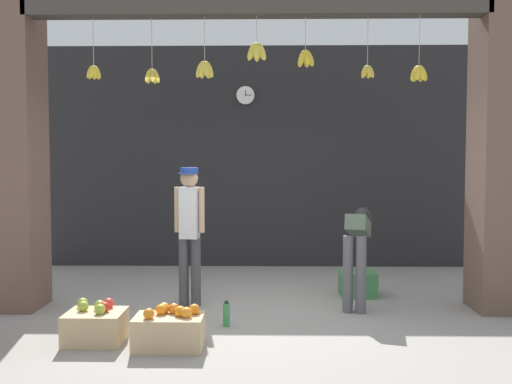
{
  "coord_description": "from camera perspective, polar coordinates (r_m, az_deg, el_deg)",
  "views": [
    {
      "loc": [
        0.11,
        -5.9,
        1.63
      ],
      "look_at": [
        0.0,
        0.42,
        1.28
      ],
      "focal_mm": 40.0,
      "sensor_mm": 36.0,
      "label": 1
    }
  ],
  "objects": [
    {
      "name": "worker_stooping",
      "position": [
        6.41,
        10.12,
        -5.05
      ],
      "size": [
        0.41,
        0.81,
        1.08
      ],
      "rotation": [
        0.0,
        0.0,
        -0.29
      ],
      "color": "#56565B",
      "rests_on": "ground_plane"
    },
    {
      "name": "fruit_crate_oranges",
      "position": [
        5.14,
        -8.67,
        -13.49
      ],
      "size": [
        0.6,
        0.38,
        0.37
      ],
      "color": "tan",
      "rests_on": "ground_plane"
    },
    {
      "name": "shop_pillar_right",
      "position": [
        6.72,
        23.89,
        3.36
      ],
      "size": [
        0.7,
        0.6,
        3.37
      ],
      "primitive_type": "cube",
      "color": "brown",
      "rests_on": "ground_plane"
    },
    {
      "name": "wall_clock",
      "position": [
        8.76,
        -1.06,
        9.66
      ],
      "size": [
        0.29,
        0.03,
        0.29
      ],
      "color": "black"
    },
    {
      "name": "water_bottle",
      "position": [
        5.73,
        -2.98,
        -12.13
      ],
      "size": [
        0.07,
        0.07,
        0.25
      ],
      "color": "#38934C",
      "rests_on": "ground_plane"
    },
    {
      "name": "ground_plane",
      "position": [
        6.12,
        -0.07,
        -12.28
      ],
      "size": [
        60.0,
        60.0,
        0.0
      ],
      "primitive_type": "plane",
      "color": "gray"
    },
    {
      "name": "storefront_awning",
      "position": [
        6.22,
        -0.04,
        17.77
      ],
      "size": [
        4.84,
        0.3,
        0.93
      ],
      "color": "#3D3833"
    },
    {
      "name": "shop_pillar_left",
      "position": [
        6.81,
        -23.59,
        3.36
      ],
      "size": [
        0.7,
        0.6,
        3.37
      ],
      "primitive_type": "cube",
      "color": "brown",
      "rests_on": "ground_plane"
    },
    {
      "name": "shopkeeper",
      "position": [
        6.39,
        -6.67,
        -3.4
      ],
      "size": [
        0.34,
        0.26,
        1.55
      ],
      "rotation": [
        0.0,
        0.0,
        3.01
      ],
      "color": "#424247",
      "rests_on": "ground_plane"
    },
    {
      "name": "fruit_crate_apples",
      "position": [
        5.44,
        -15.75,
        -12.71
      ],
      "size": [
        0.51,
        0.43,
        0.37
      ],
      "color": "tan",
      "rests_on": "ground_plane"
    },
    {
      "name": "shop_back_wall",
      "position": [
        8.77,
        0.29,
        3.52
      ],
      "size": [
        6.74,
        0.12,
        3.37
      ],
      "primitive_type": "cube",
      "color": "#232326",
      "rests_on": "ground_plane"
    },
    {
      "name": "produce_box_green",
      "position": [
        7.07,
        10.14,
        -9.0
      ],
      "size": [
        0.42,
        0.4,
        0.29
      ],
      "primitive_type": "cube",
      "color": "#42844C",
      "rests_on": "ground_plane"
    }
  ]
}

